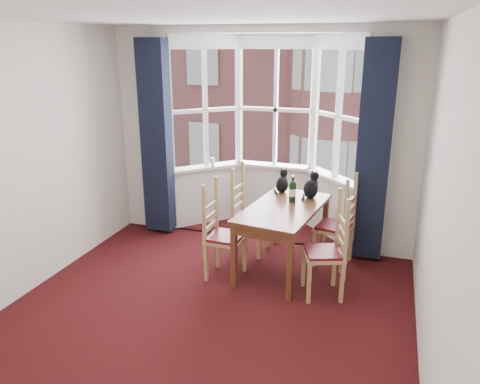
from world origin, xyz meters
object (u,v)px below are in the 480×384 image
at_px(chair_right_far, 341,229).
at_px(candle_tall, 212,162).
at_px(chair_left_far, 244,216).
at_px(chair_left_near, 218,237).
at_px(chair_right_near, 332,254).
at_px(wine_bottle, 293,191).
at_px(cat_left, 282,183).
at_px(cat_right, 311,187).
at_px(dining_table, 284,215).

xyz_separation_m(chair_right_far, candle_tall, (-1.96, 0.84, 0.46)).
relative_size(chair_left_far, candle_tall, 6.92).
xyz_separation_m(chair_left_near, candle_tall, (-0.66, 1.53, 0.46)).
bearing_deg(chair_right_near, wine_bottle, 132.50).
bearing_deg(wine_bottle, chair_right_near, -47.50).
height_order(chair_right_near, candle_tall, candle_tall).
xyz_separation_m(cat_left, candle_tall, (-1.17, 0.59, 0.04)).
height_order(chair_left_far, cat_left, cat_left).
relative_size(cat_left, candle_tall, 2.28).
relative_size(chair_left_near, chair_left_far, 1.00).
relative_size(chair_left_far, cat_left, 3.03).
bearing_deg(cat_left, candle_tall, 153.29).
relative_size(chair_left_near, cat_left, 3.03).
distance_m(chair_left_near, candle_tall, 1.73).
xyz_separation_m(chair_left_far, chair_right_near, (1.21, -0.78, 0.00)).
bearing_deg(cat_right, wine_bottle, -126.36).
bearing_deg(chair_right_near, cat_right, 114.26).
distance_m(chair_left_near, cat_right, 1.30).
bearing_deg(chair_left_far, dining_table, -30.93).
relative_size(chair_left_far, wine_bottle, 2.84).
xyz_separation_m(dining_table, cat_left, (-0.15, 0.54, 0.21)).
distance_m(wine_bottle, candle_tall, 1.67).
bearing_deg(cat_right, chair_left_near, -137.34).
bearing_deg(chair_left_far, chair_right_far, -2.60).
bearing_deg(wine_bottle, cat_right, 53.64).
height_order(chair_right_far, wine_bottle, wine_bottle).
bearing_deg(chair_left_far, candle_tall, 133.23).
relative_size(chair_right_far, cat_left, 3.03).
height_order(cat_right, candle_tall, cat_right).
xyz_separation_m(dining_table, chair_right_far, (0.64, 0.30, -0.21)).
relative_size(chair_left_near, chair_right_near, 1.00).
distance_m(cat_left, cat_right, 0.40).
xyz_separation_m(chair_right_near, chair_right_far, (0.01, 0.72, 0.00)).
height_order(chair_right_far, cat_right, cat_right).
height_order(chair_left_near, wine_bottle, wine_bottle).
relative_size(cat_left, cat_right, 0.89).
bearing_deg(dining_table, chair_left_near, -149.44).
height_order(cat_left, wine_bottle, wine_bottle).
xyz_separation_m(cat_left, cat_right, (0.38, -0.11, 0.01)).
bearing_deg(cat_right, chair_left_far, -174.17).
bearing_deg(chair_right_near, cat_left, 128.53).
bearing_deg(chair_left_near, chair_left_far, 84.04).
relative_size(dining_table, chair_right_near, 1.61).
xyz_separation_m(chair_right_near, cat_left, (-0.77, 0.97, 0.43)).
relative_size(cat_right, wine_bottle, 1.05).
height_order(cat_right, wine_bottle, cat_right).
distance_m(cat_right, wine_bottle, 0.30).
height_order(chair_left_far, candle_tall, candle_tall).
bearing_deg(wine_bottle, cat_left, 120.24).
distance_m(chair_right_near, chair_right_far, 0.72).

